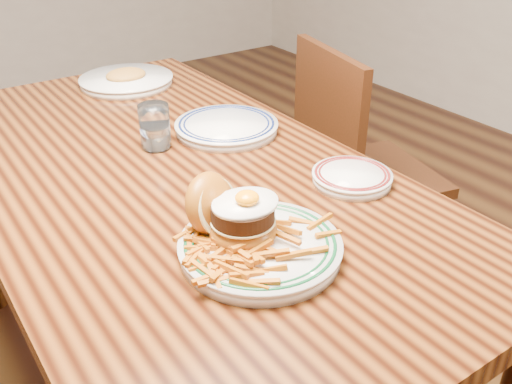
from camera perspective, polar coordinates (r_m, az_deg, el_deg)
table at (r=1.39m, az=-8.49°, el=-0.84°), size 0.85×1.60×0.75m
chair_right at (r=1.96m, az=9.84°, el=2.44°), size 0.50×0.50×0.89m
main_plate at (r=1.02m, az=-0.43°, el=-4.27°), size 0.29×0.31×0.14m
side_plate at (r=1.28m, az=9.57°, el=1.54°), size 0.18×0.18×0.03m
rear_plate at (r=1.51m, az=-2.96°, el=6.58°), size 0.27×0.27×0.03m
water_glass at (r=1.43m, az=-10.06°, el=6.20°), size 0.07×0.07×0.11m
far_plate at (r=1.91m, az=-12.83°, el=10.88°), size 0.30×0.30×0.05m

